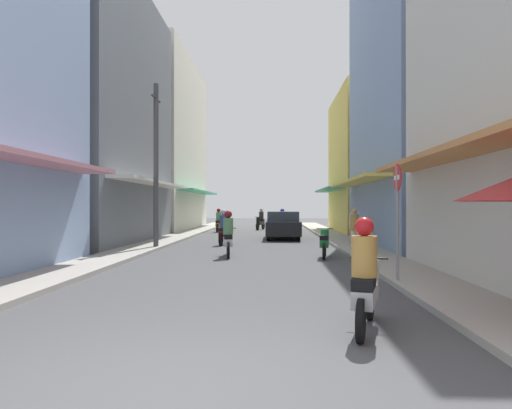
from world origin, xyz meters
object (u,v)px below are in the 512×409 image
utility_pole (156,165)px  street_sign_no_entry (397,207)px  motorbike_green (324,243)px  motorbike_silver (366,280)px  motorbike_maroon (224,229)px  pedestrian_foreground (353,227)px  pedestrian_crossing (354,229)px  motorbike_blue (283,223)px  motorbike_black (261,220)px  parked_car (283,225)px  motorbike_white (228,236)px  motorbike_orange (219,221)px

utility_pole → street_sign_no_entry: 11.08m
motorbike_green → utility_pole: bearing=156.9°
motorbike_silver → motorbike_maroon: bearing=104.0°
motorbike_green → pedestrian_foreground: bearing=67.9°
motorbike_silver → pedestrian_crossing: size_ratio=1.06×
motorbike_blue → motorbike_green: bearing=-85.0°
pedestrian_crossing → street_sign_no_entry: size_ratio=0.62×
motorbike_maroon → pedestrian_foreground: size_ratio=1.07×
motorbike_blue → motorbike_maroon: (-2.78, -7.81, 0.00)m
pedestrian_foreground → motorbike_silver: bearing=-99.1°
motorbike_blue → pedestrian_crossing: pedestrian_crossing is taller
motorbike_green → motorbike_blue: motorbike_blue is taller
motorbike_black → motorbike_maroon: bearing=-95.5°
motorbike_silver → motorbike_blue: bearing=91.8°
parked_car → pedestrian_foreground: pedestrian_foreground is taller
motorbike_silver → motorbike_green: (0.43, 8.99, -0.20)m
motorbike_green → street_sign_no_entry: bearing=-79.5°
pedestrian_foreground → motorbike_white: bearing=-141.4°
motorbike_blue → pedestrian_crossing: (2.62, -10.00, 0.12)m
motorbike_black → motorbike_blue: same height
motorbike_maroon → pedestrian_foreground: 5.65m
motorbike_orange → utility_pole: bearing=-94.9°
pedestrian_crossing → motorbike_blue: bearing=104.7°
motorbike_green → motorbike_blue: 12.86m
motorbike_silver → motorbike_blue: (-0.70, 21.79, 0.00)m
motorbike_white → pedestrian_foreground: size_ratio=1.07×
motorbike_black → street_sign_no_entry: 23.61m
parked_car → motorbike_blue: bearing=88.8°
motorbike_silver → motorbike_white: 9.59m
motorbike_maroon → parked_car: size_ratio=0.44×
motorbike_orange → pedestrian_crossing: (6.84, -12.25, 0.12)m
motorbike_blue → parked_car: (-0.09, -4.11, 0.04)m
motorbike_black → motorbike_orange: size_ratio=0.97×
pedestrian_crossing → utility_pole: utility_pole is taller
motorbike_green → motorbike_orange: size_ratio=1.00×
motorbike_orange → motorbike_maroon: same height
motorbike_green → motorbike_blue: size_ratio=1.01×
pedestrian_crossing → utility_pole: bearing=-179.5°
motorbike_black → motorbike_white: bearing=-91.9°
pedestrian_foreground → utility_pole: size_ratio=0.25×
parked_car → pedestrian_foreground: (2.88, -4.59, 0.10)m
motorbike_silver → utility_pole: (-5.99, 11.72, 2.69)m
motorbike_maroon → motorbike_green: bearing=-52.0°
motorbike_black → pedestrian_foreground: bearing=-72.7°
motorbike_blue → utility_pole: utility_pole is taller
motorbike_maroon → street_sign_no_entry: street_sign_no_entry is taller
motorbike_white → motorbike_black: bearing=88.1°
motorbike_blue → street_sign_no_entry: bearing=-83.3°
street_sign_no_entry → pedestrian_crossing: bearing=86.5°
motorbike_white → pedestrian_foreground: 6.30m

